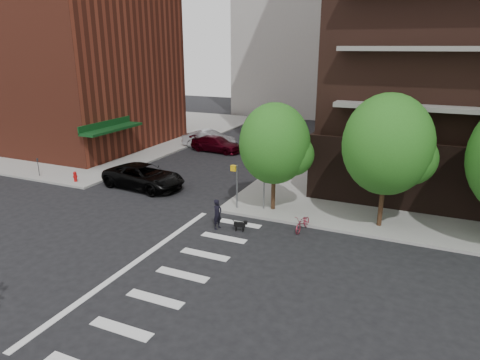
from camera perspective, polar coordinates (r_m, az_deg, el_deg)
ground at (r=20.31m, az=-15.04°, el=-10.38°), size 120.00×120.00×0.00m
sidewalk_nw at (r=52.78m, az=-20.05°, el=6.34°), size 31.00×33.00×0.15m
crosswalk at (r=19.11m, az=-9.75°, el=-11.85°), size 3.85×13.00×0.01m
midrise_nw at (r=46.34m, az=-23.90°, el=17.10°), size 21.40×15.50×20.00m
tree_a at (r=24.10m, az=4.61°, el=4.84°), size 4.00×4.00×5.90m
tree_b at (r=22.77m, az=19.06°, el=4.49°), size 4.50×4.50×6.65m
pedestrian_signal at (r=24.74m, az=0.37°, el=-0.02°), size 2.18×0.67×2.60m
fire_hydrant at (r=32.17m, az=-21.13°, el=0.50°), size 0.24×0.24×0.73m
parking_meter at (r=34.59m, az=-25.33°, el=1.81°), size 0.10×0.08×1.32m
parked_car_black at (r=29.76m, az=-12.69°, el=0.47°), size 3.25×6.06×1.62m
parked_car_maroon at (r=39.32m, az=-3.17°, el=4.82°), size 2.38×5.03×1.42m
parked_car_silver at (r=40.88m, az=-4.13°, el=5.46°), size 2.07×5.12×1.65m
scooter at (r=22.70m, az=8.37°, el=-5.67°), size 0.79×1.72×0.87m
dog_walker at (r=22.60m, az=-3.02°, el=-4.57°), size 0.66×0.49×1.63m
dog at (r=22.41m, az=0.05°, el=-5.95°), size 0.72×0.28×0.60m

